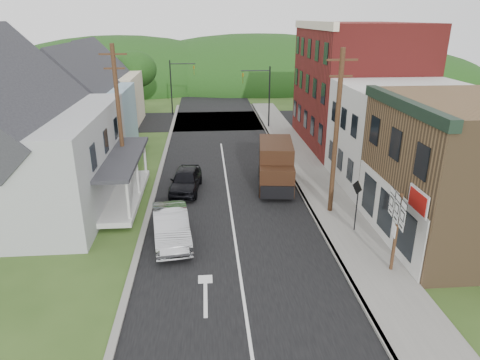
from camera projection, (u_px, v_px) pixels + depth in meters
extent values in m
plane|color=#2D4719|center=(236.00, 247.00, 20.62)|extent=(120.00, 120.00, 0.00)
cube|color=black|center=(226.00, 176.00, 29.93)|extent=(9.00, 90.00, 0.02)
cube|color=black|center=(218.00, 121.00, 45.76)|extent=(60.00, 9.00, 0.02)
cube|color=slate|center=(315.00, 182.00, 28.49)|extent=(2.80, 55.00, 0.15)
cube|color=slate|center=(295.00, 183.00, 28.39)|extent=(0.20, 55.00, 0.15)
cube|color=slate|center=(156.00, 187.00, 27.69)|extent=(0.30, 55.00, 0.12)
cube|color=brown|center=(473.00, 173.00, 20.24)|extent=(8.00, 8.00, 7.00)
cube|color=silver|center=(403.00, 137.00, 27.31)|extent=(8.00, 7.00, 6.50)
cube|color=maroon|center=(356.00, 86.00, 35.53)|extent=(8.00, 12.00, 10.00)
cube|color=#AAADB0|center=(18.00, 161.00, 24.31)|extent=(10.00, 12.00, 5.50)
cube|color=#82A0B1|center=(86.00, 121.00, 34.71)|extent=(7.00, 8.00, 5.00)
cube|color=beige|center=(103.00, 101.00, 43.05)|extent=(7.00, 8.00, 5.00)
cylinder|color=#472D19|center=(336.00, 136.00, 22.70)|extent=(0.26, 0.26, 9.00)
cube|color=#472D19|center=(342.00, 60.00, 21.31)|extent=(1.60, 0.10, 0.10)
cube|color=#472D19|center=(341.00, 76.00, 21.59)|extent=(1.20, 0.10, 0.10)
cylinder|color=#472D19|center=(120.00, 121.00, 25.96)|extent=(0.26, 0.26, 9.00)
cube|color=#472D19|center=(113.00, 54.00, 24.57)|extent=(1.60, 0.10, 0.10)
cube|color=#472D19|center=(114.00, 68.00, 24.86)|extent=(1.20, 0.10, 0.10)
cylinder|color=black|center=(269.00, 98.00, 41.81)|extent=(0.14, 0.14, 6.00)
cylinder|color=black|center=(255.00, 71.00, 40.77)|extent=(2.80, 0.10, 0.10)
imported|color=olive|center=(243.00, 78.00, 40.93)|extent=(0.16, 0.20, 1.00)
cylinder|color=black|center=(171.00, 88.00, 47.56)|extent=(0.14, 0.14, 6.00)
cylinder|color=black|center=(183.00, 64.00, 46.74)|extent=(2.80, 0.10, 0.10)
imported|color=olive|center=(194.00, 70.00, 47.08)|extent=(0.16, 0.20, 1.00)
cylinder|color=#382616|center=(0.00, 116.00, 36.93)|extent=(0.36, 0.36, 4.76)
cylinder|color=#382616|center=(137.00, 95.00, 49.02)|extent=(0.36, 0.36, 3.92)
ellipsoid|color=#193810|center=(135.00, 69.00, 47.97)|extent=(4.80, 4.80, 4.08)
ellipsoid|color=#193810|center=(212.00, 83.00, 71.82)|extent=(90.00, 30.00, 16.00)
imported|color=#ABACB0|center=(171.00, 226.00, 20.97)|extent=(2.29, 4.96, 1.57)
imported|color=black|center=(186.00, 180.00, 27.02)|extent=(2.21, 4.51, 1.48)
cube|color=black|center=(276.00, 161.00, 27.88)|extent=(2.54, 4.21, 2.63)
cube|color=black|center=(277.00, 181.00, 25.85)|extent=(2.24, 1.69, 1.72)
cube|color=black|center=(277.00, 168.00, 25.76)|extent=(2.02, 1.31, 0.05)
cube|color=black|center=(277.00, 193.00, 25.29)|extent=(1.99, 0.37, 0.82)
cylinder|color=black|center=(261.00, 191.00, 26.22)|extent=(0.35, 0.84, 0.82)
cylinder|color=black|center=(292.00, 191.00, 26.16)|extent=(0.35, 0.84, 0.82)
cylinder|color=black|center=(260.00, 171.00, 29.60)|extent=(0.35, 0.84, 0.82)
cylinder|color=black|center=(288.00, 171.00, 29.54)|extent=(0.35, 0.84, 0.82)
cube|color=#472D19|center=(396.00, 233.00, 17.94)|extent=(0.12, 0.12, 3.56)
cube|color=black|center=(398.00, 208.00, 17.55)|extent=(0.28, 2.03, 0.08)
cube|color=white|center=(404.00, 205.00, 16.72)|extent=(0.09, 0.56, 0.22)
cube|color=white|center=(403.00, 216.00, 16.88)|extent=(0.09, 0.61, 0.56)
cube|color=white|center=(401.00, 226.00, 17.05)|extent=(0.09, 0.56, 0.28)
cube|color=white|center=(399.00, 198.00, 17.38)|extent=(0.09, 0.56, 0.22)
cube|color=white|center=(397.00, 208.00, 17.55)|extent=(0.09, 0.61, 0.56)
cube|color=white|center=(396.00, 218.00, 17.71)|extent=(0.09, 0.56, 0.28)
cube|color=white|center=(393.00, 191.00, 18.05)|extent=(0.09, 0.56, 0.22)
cube|color=white|center=(392.00, 201.00, 18.21)|extent=(0.09, 0.61, 0.56)
cube|color=white|center=(391.00, 211.00, 18.38)|extent=(0.09, 0.56, 0.28)
cube|color=white|center=(394.00, 230.00, 17.91)|extent=(0.07, 0.46, 0.56)
cylinder|color=black|center=(356.00, 207.00, 21.55)|extent=(0.08, 0.08, 2.57)
cube|color=black|center=(357.00, 187.00, 21.17)|extent=(0.25, 0.72, 0.76)
cube|color=#E6AC0C|center=(358.00, 187.00, 21.17)|extent=(0.23, 0.65, 0.68)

